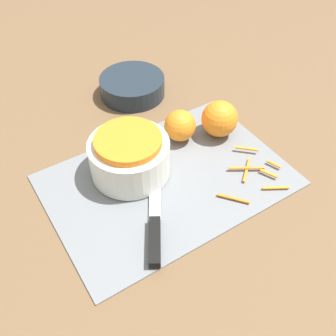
# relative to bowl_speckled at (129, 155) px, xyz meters

# --- Properties ---
(ground_plane) EXTENTS (4.00, 4.00, 0.00)m
(ground_plane) POSITION_rel_bowl_speckled_xyz_m (0.05, -0.06, -0.05)
(ground_plane) COLOR brown
(cutting_board) EXTENTS (0.47, 0.32, 0.01)m
(cutting_board) POSITION_rel_bowl_speckled_xyz_m (0.05, -0.06, -0.05)
(cutting_board) COLOR slate
(cutting_board) RESTS_ON ground_plane
(bowl_speckled) EXTENTS (0.16, 0.16, 0.09)m
(bowl_speckled) POSITION_rel_bowl_speckled_xyz_m (0.00, 0.00, 0.00)
(bowl_speckled) COLOR silver
(bowl_speckled) RESTS_ON cutting_board
(bowl_dark) EXTENTS (0.16, 0.16, 0.05)m
(bowl_dark) POSITION_rel_bowl_speckled_xyz_m (0.14, 0.24, -0.03)
(bowl_dark) COLOR #1E2833
(bowl_dark) RESTS_ON ground_plane
(knife) EXTENTS (0.13, 0.20, 0.02)m
(knife) POSITION_rel_bowl_speckled_xyz_m (-0.04, -0.16, -0.04)
(knife) COLOR black
(knife) RESTS_ON cutting_board
(orange_left) EXTENTS (0.07, 0.07, 0.07)m
(orange_left) POSITION_rel_bowl_speckled_xyz_m (0.14, 0.03, -0.01)
(orange_left) COLOR orange
(orange_left) RESTS_ON cutting_board
(orange_right) EXTENTS (0.08, 0.08, 0.08)m
(orange_right) POSITION_rel_bowl_speckled_xyz_m (0.22, -0.00, -0.00)
(orange_right) COLOR orange
(orange_right) RESTS_ON cutting_board
(peel_pile) EXTENTS (0.16, 0.15, 0.01)m
(peel_pile) POSITION_rel_bowl_speckled_xyz_m (0.20, -0.14, -0.04)
(peel_pile) COLOR orange
(peel_pile) RESTS_ON cutting_board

